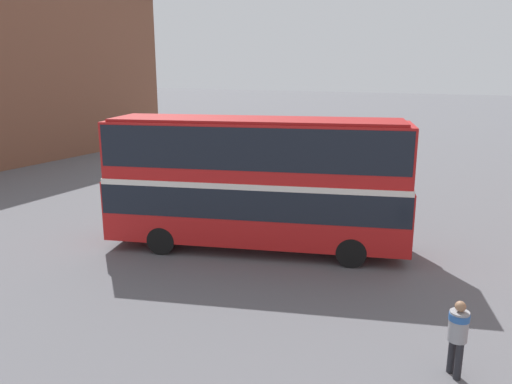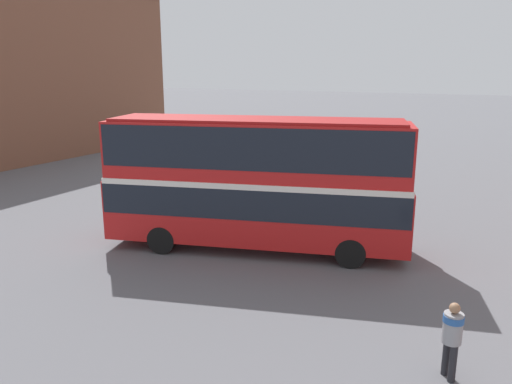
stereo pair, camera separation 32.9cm
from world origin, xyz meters
The scene contains 5 objects.
ground_plane centered at (0.00, 0.00, 0.00)m, with size 240.00×240.00×0.00m, color #5B5B60.
double_decker_bus centered at (-1.32, -0.88, 2.69)m, with size 10.83×5.42×4.70m.
pedestrian_foreground centered at (5.93, -5.84, 1.05)m, with size 0.59×0.59×1.72m.
parked_car_kerb_near centered at (-6.10, 14.51, 0.83)m, with size 4.17×2.00×1.66m.
parked_car_kerb_far centered at (-8.67, 9.43, 0.85)m, with size 4.63×2.64×1.69m.
Camera 2 is at (6.74, -15.94, 6.35)m, focal length 35.00 mm.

